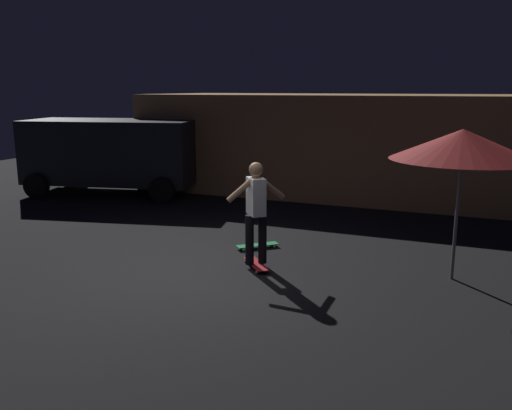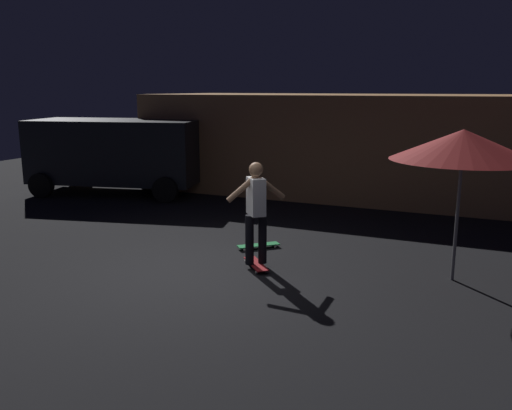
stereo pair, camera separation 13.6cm
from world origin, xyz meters
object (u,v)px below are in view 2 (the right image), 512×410
skateboard_spare (258,245)px  patio_umbrella (463,145)px  skateboard_ridden (256,264)px  parked_van (116,152)px  skater (256,206)px

skateboard_spare → patio_umbrella: bearing=-5.5°
skateboard_ridden → skateboard_spare: bearing=111.4°
skateboard_ridden → skateboard_spare: 1.08m
patio_umbrella → skateboard_spare: 3.96m
parked_van → skater: 7.52m
parked_van → patio_umbrella: bearing=-21.9°
patio_umbrella → skateboard_ridden: size_ratio=3.20×
parked_van → skateboard_ridden: size_ratio=6.83×
patio_umbrella → skater: (-2.99, -0.68, -1.04)m
skateboard_spare → skater: 1.46m
skateboard_spare → parked_van: bearing=149.8°
parked_van → skateboard_spare: (5.74, -3.34, -1.11)m
parked_van → skater: bearing=-35.3°
skateboard_spare → skateboard_ridden: bearing=-68.6°
parked_van → skateboard_ridden: parked_van is taller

